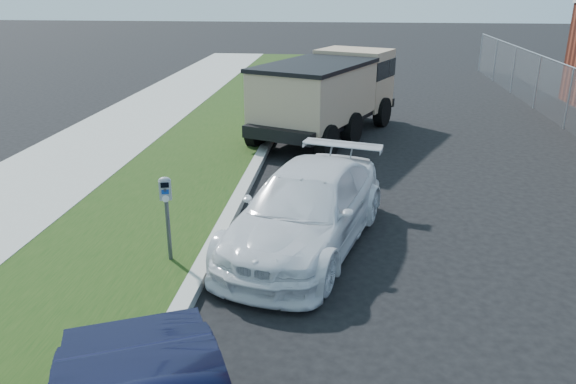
# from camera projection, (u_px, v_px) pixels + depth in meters

# --- Properties ---
(ground) EXTENTS (120.00, 120.00, 0.00)m
(ground) POSITION_uv_depth(u_px,v_px,m) (377.00, 284.00, 8.11)
(ground) COLOR black
(ground) RESTS_ON ground
(streetside) EXTENTS (6.12, 50.00, 0.15)m
(streetside) POSITION_uv_depth(u_px,v_px,m) (72.00, 212.00, 10.50)
(streetside) COLOR gray
(streetside) RESTS_ON ground
(parking_meter) EXTENTS (0.21, 0.16, 1.33)m
(parking_meter) POSITION_uv_depth(u_px,v_px,m) (166.00, 201.00, 8.24)
(parking_meter) COLOR #3F4247
(parking_meter) RESTS_ON ground
(white_wagon) EXTENTS (2.91, 4.76, 1.29)m
(white_wagon) POSITION_uv_depth(u_px,v_px,m) (306.00, 208.00, 9.15)
(white_wagon) COLOR white
(white_wagon) RESTS_ON ground
(dump_truck) EXTENTS (4.11, 6.04, 2.23)m
(dump_truck) POSITION_uv_depth(u_px,v_px,m) (330.00, 91.00, 15.82)
(dump_truck) COLOR black
(dump_truck) RESTS_ON ground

